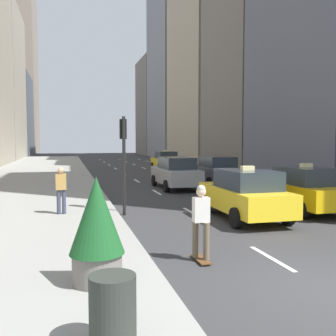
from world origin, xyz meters
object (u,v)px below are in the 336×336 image
object	(u,v)px
trash_can	(113,310)
planter_with_shrub	(97,228)
sedan_black_near	(216,171)
skateboarder	(201,219)
traffic_light_pole	(124,149)
taxi_second	(165,161)
sedan_silver_behind	(176,173)
taxi_third	(245,194)
pedestrian_mid_block	(61,188)
taxi_lead	(303,189)

from	to	relation	value
trash_can	planter_with_shrub	bearing A→B (deg)	90.70
sedan_black_near	planter_with_shrub	xyz separation A→B (m)	(-8.26, -15.16, 0.25)
skateboarder	traffic_light_pole	distance (m)	6.24
taxi_second	sedan_silver_behind	distance (m)	13.81
sedan_black_near	traffic_light_pole	bearing A→B (deg)	-130.32
taxi_third	pedestrian_mid_block	size ratio (longest dim) A/B	2.67
sedan_black_near	trash_can	distance (m)	19.25
taxi_second	taxi_third	world-z (taller)	same
planter_with_shrub	sedan_black_near	bearing A→B (deg)	61.41
trash_can	traffic_light_pole	xyz separation A→B (m)	(1.48, 9.44, 1.81)
taxi_third	sedan_silver_behind	world-z (taller)	taxi_third
taxi_lead	taxi_second	xyz separation A→B (m)	(0.00, 21.67, 0.00)
taxi_second	sedan_silver_behind	xyz separation A→B (m)	(-2.80, -13.52, 0.03)
taxi_lead	trash_can	size ratio (longest dim) A/B	4.89
pedestrian_mid_block	traffic_light_pole	world-z (taller)	traffic_light_pole
skateboarder	sedan_black_near	bearing A→B (deg)	67.24
skateboarder	planter_with_shrub	size ratio (longest dim) A/B	0.89
taxi_lead	taxi_third	xyz separation A→B (m)	(-2.80, -0.78, 0.00)
sedan_silver_behind	traffic_light_pole	bearing A→B (deg)	-119.14
pedestrian_mid_block	traffic_light_pole	distance (m)	2.60
sedan_black_near	pedestrian_mid_block	bearing A→B (deg)	-138.14
taxi_lead	taxi_second	size ratio (longest dim) A/B	1.00
sedan_black_near	sedan_silver_behind	bearing A→B (deg)	-162.75
taxi_third	sedan_black_near	distance (m)	10.19
trash_can	planter_with_shrub	distance (m)	2.31
skateboarder	trash_can	distance (m)	4.19
sedan_silver_behind	skateboarder	distance (m)	13.44
taxi_second	sedan_black_near	bearing A→B (deg)	-90.00
sedan_black_near	sedan_silver_behind	size ratio (longest dim) A/B	0.93
sedan_silver_behind	taxi_second	bearing A→B (deg)	78.30
taxi_lead	skateboarder	bearing A→B (deg)	-139.84
taxi_second	skateboarder	xyz separation A→B (m)	(-5.86, -26.61, 0.08)
sedan_black_near	taxi_lead	bearing A→B (deg)	-90.00
taxi_second	traffic_light_pole	bearing A→B (deg)	-108.14
sedan_silver_behind	traffic_light_pole	world-z (taller)	traffic_light_pole
pedestrian_mid_block	planter_with_shrub	bearing A→B (deg)	-84.27
sedan_black_near	trash_can	world-z (taller)	sedan_black_near
taxi_second	traffic_light_pole	xyz separation A→B (m)	(-6.75, -20.61, 1.53)
trash_can	traffic_light_pole	distance (m)	9.72
skateboarder	taxi_second	bearing A→B (deg)	77.58
taxi_third	planter_with_shrub	bearing A→B (deg)	-135.54
skateboarder	traffic_light_pole	world-z (taller)	traffic_light_pole
sedan_silver_behind	planter_with_shrub	distance (m)	15.30
taxi_lead	traffic_light_pole	size ratio (longest dim) A/B	1.22
traffic_light_pole	planter_with_shrub	bearing A→B (deg)	-101.85
taxi_lead	sedan_silver_behind	size ratio (longest dim) A/B	0.91
taxi_third	trash_can	world-z (taller)	taxi_third
taxi_lead	pedestrian_mid_block	distance (m)	9.03
sedan_black_near	skateboarder	bearing A→B (deg)	-112.76
taxi_second	taxi_third	size ratio (longest dim) A/B	1.00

